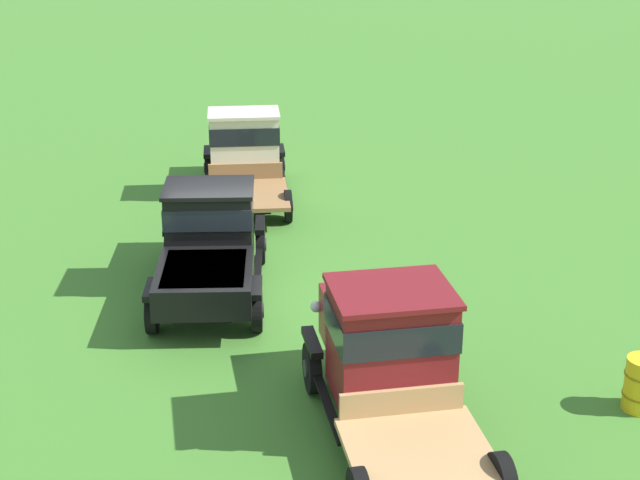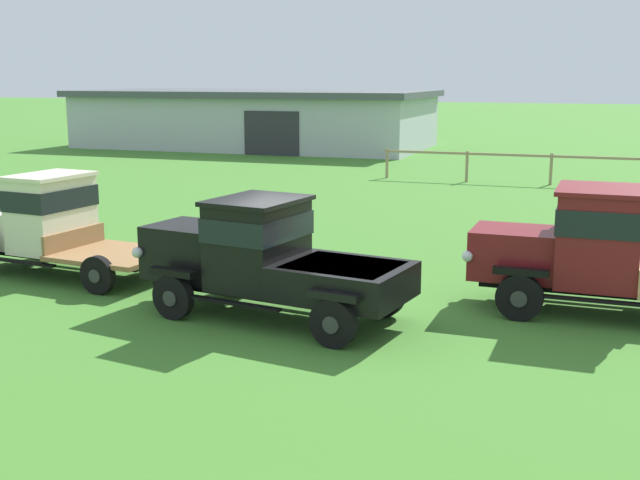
% 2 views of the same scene
% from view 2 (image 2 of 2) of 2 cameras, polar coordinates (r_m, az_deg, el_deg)
% --- Properties ---
extents(ground_plane, '(240.00, 240.00, 0.00)m').
position_cam_2_polar(ground_plane, '(14.89, -1.24, -5.11)').
color(ground_plane, '#3D7528').
extents(farm_shed, '(21.05, 10.49, 3.41)m').
position_cam_2_polar(farm_shed, '(49.73, -4.54, 8.62)').
color(farm_shed, '#B2B7BC').
rests_on(farm_shed, ground).
extents(paddock_fence, '(13.63, 0.37, 1.26)m').
position_cam_2_polar(paddock_fence, '(33.31, 16.12, 5.34)').
color(paddock_fence, '#997F60').
rests_on(paddock_fence, ground).
extents(vintage_truck_foreground_near, '(5.39, 2.53, 2.20)m').
position_cam_2_polar(vintage_truck_foreground_near, '(18.63, -19.02, 1.18)').
color(vintage_truck_foreground_near, black).
rests_on(vintage_truck_foreground_near, ground).
extents(vintage_truck_second_in_line, '(5.28, 2.74, 2.15)m').
position_cam_2_polar(vintage_truck_second_in_line, '(14.41, -3.96, -1.20)').
color(vintage_truck_second_in_line, black).
rests_on(vintage_truck_second_in_line, ground).
extents(vintage_truck_midrow_center, '(5.52, 2.25, 2.32)m').
position_cam_2_polar(vintage_truck_midrow_center, '(15.39, 18.57, -0.50)').
color(vintage_truck_midrow_center, black).
rests_on(vintage_truck_midrow_center, ground).
extents(oil_drum_beside_row, '(0.60, 0.60, 0.89)m').
position_cam_2_polar(oil_drum_beside_row, '(19.52, 20.07, -0.44)').
color(oil_drum_beside_row, gold).
rests_on(oil_drum_beside_row, ground).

